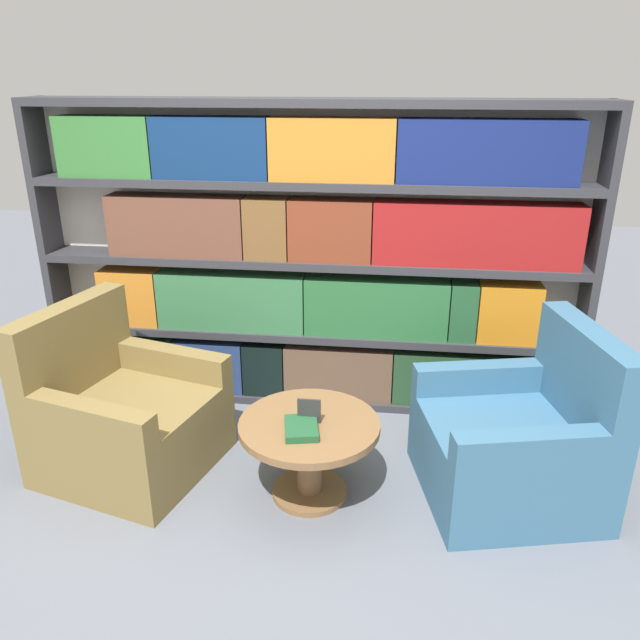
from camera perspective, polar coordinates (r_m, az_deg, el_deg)
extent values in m
plane|color=slate|center=(3.26, -4.34, -18.64)|extent=(14.00, 14.00, 0.00)
cube|color=silver|center=(4.11, -0.73, 5.87)|extent=(3.51, 0.05, 1.97)
cube|color=#333338|center=(4.56, -23.12, 5.71)|extent=(0.05, 0.30, 1.97)
cube|color=#333338|center=(4.13, 23.55, 4.11)|extent=(0.05, 0.30, 1.97)
cube|color=#333338|center=(4.36, -0.89, -6.80)|extent=(3.41, 0.30, 0.05)
cube|color=#333338|center=(4.16, -0.92, -1.13)|extent=(3.41, 0.30, 0.05)
cube|color=#333338|center=(4.00, -0.97, 5.38)|extent=(3.41, 0.30, 0.05)
cube|color=#333338|center=(3.88, -1.01, 12.37)|extent=(3.41, 0.30, 0.05)
cube|color=#333338|center=(3.84, -1.06, 19.27)|extent=(3.41, 0.30, 0.05)
cube|color=#326B44|center=(4.56, -16.16, -3.51)|extent=(0.53, 0.20, 0.36)
cube|color=navy|center=(4.39, -9.98, -3.95)|extent=(0.48, 0.20, 0.36)
cube|color=black|center=(4.30, -5.04, -4.27)|extent=(0.28, 0.20, 0.36)
cube|color=brown|center=(4.23, 1.70, -4.65)|extent=(0.72, 0.20, 0.36)
cube|color=#254729|center=(4.25, 13.47, -5.16)|extent=(1.00, 0.20, 0.36)
cube|color=orange|center=(4.38, -16.80, 2.10)|extent=(0.39, 0.20, 0.38)
cube|color=#367446|center=(4.16, -8.04, 1.78)|extent=(0.97, 0.20, 0.38)
cube|color=#2A6837|center=(4.03, 5.15, 1.23)|extent=(0.91, 0.20, 0.38)
cube|color=#245631|center=(4.05, 12.90, 0.87)|extent=(0.17, 0.20, 0.38)
cube|color=orange|center=(4.09, 16.82, 0.68)|extent=(0.38, 0.20, 0.38)
cube|color=brown|center=(4.12, -12.89, 8.43)|extent=(0.87, 0.20, 0.38)
cube|color=brown|center=(3.96, -4.86, 8.38)|extent=(0.27, 0.20, 0.38)
cube|color=brown|center=(3.90, 0.98, 8.25)|extent=(0.51, 0.20, 0.38)
cube|color=maroon|center=(3.91, 14.05, 7.63)|extent=(1.24, 0.20, 0.38)
cube|color=#357534|center=(4.19, -18.85, 14.80)|extent=(0.60, 0.20, 0.36)
cube|color=navy|center=(3.96, -9.88, 15.25)|extent=(0.71, 0.20, 0.36)
cube|color=orange|center=(3.81, 1.14, 15.32)|extent=(0.74, 0.20, 0.36)
cube|color=navy|center=(3.83, 15.03, 14.64)|extent=(1.03, 0.20, 0.36)
cube|color=olive|center=(3.74, -16.77, -9.79)|extent=(1.04, 1.03, 0.43)
cube|color=olive|center=(3.75, -21.82, -2.33)|extent=(0.35, 0.84, 0.50)
cube|color=olive|center=(3.32, -20.17, -8.53)|extent=(0.72, 0.30, 0.16)
cube|color=olive|center=(3.80, -13.13, -3.72)|extent=(0.72, 0.30, 0.16)
cube|color=#386684|center=(3.51, 16.69, -11.98)|extent=(1.02, 1.00, 0.43)
cube|color=#386684|center=(3.44, 23.06, -4.73)|extent=(0.32, 0.85, 0.50)
cube|color=#386684|center=(3.63, 14.11, -5.13)|extent=(0.72, 0.28, 0.16)
cube|color=#386684|center=(3.06, 18.53, -11.10)|extent=(0.72, 0.28, 0.16)
cylinder|color=brown|center=(3.36, -0.97, -12.85)|extent=(0.13, 0.13, 0.40)
cylinder|color=brown|center=(3.47, -0.95, -15.38)|extent=(0.40, 0.40, 0.03)
cylinder|color=brown|center=(3.24, -0.99, -9.63)|extent=(0.73, 0.73, 0.04)
cube|color=black|center=(3.23, -0.99, -9.26)|extent=(0.07, 0.06, 0.01)
cube|color=#2D2D2D|center=(3.20, -1.00, -8.31)|extent=(0.12, 0.01, 0.13)
cube|color=#1E512D|center=(3.15, -1.72, -9.87)|extent=(0.20, 0.25, 0.04)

